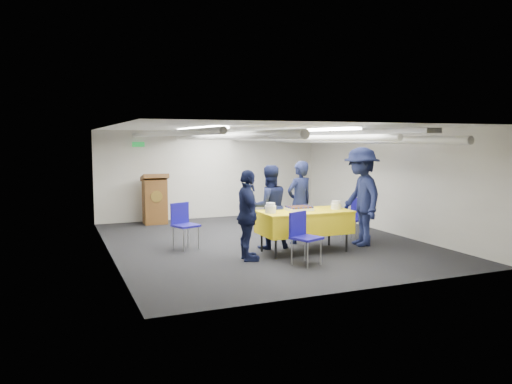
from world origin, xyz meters
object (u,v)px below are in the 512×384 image
serving_table (304,222)px  sailor_d (361,197)px  chair_right (356,215)px  sailor_b (269,207)px  sailor_a (300,202)px  sailor_c (248,215)px  chair_near (302,232)px  sheet_cake (299,208)px  podium (155,199)px  chair_left (183,221)px

serving_table → sailor_d: 1.36m
chair_right → sailor_b: sailor_b is taller
chair_right → sailor_a: (-1.21, 0.19, 0.29)m
sailor_b → sailor_c: size_ratio=1.02×
chair_near → sailor_a: sailor_a is taller
sheet_cake → podium: size_ratio=0.37×
chair_near → sailor_d: bearing=27.0°
chair_left → sailor_d: bearing=-17.6°
chair_left → sailor_c: bearing=-59.7°
chair_right → sailor_c: 2.81m
sailor_a → sailor_b: size_ratio=1.04×
serving_table → sailor_c: size_ratio=1.08×
chair_near → sailor_d: size_ratio=0.45×
sailor_a → sailor_b: (-0.75, -0.19, -0.03)m
serving_table → sheet_cake: size_ratio=3.66×
sheet_cake → serving_table: bearing=-26.4°
serving_table → chair_left: 2.30m
sailor_d → chair_right: bearing=165.4°
sailor_a → serving_table: bearing=55.4°
sheet_cake → sailor_a: size_ratio=0.28×
serving_table → sheet_cake: (-0.09, 0.04, 0.25)m
sailor_d → sheet_cake: bearing=-78.7°
serving_table → chair_near: bearing=-119.7°
sailor_b → sailor_c: bearing=50.2°
podium → sailor_b: size_ratio=0.79×
chair_near → sailor_b: sailor_b is taller
podium → chair_right: 4.98m
chair_right → sailor_c: size_ratio=0.56×
serving_table → sailor_c: (-1.21, -0.22, 0.22)m
chair_left → sailor_d: sailor_d is taller
serving_table → sailor_b: 0.75m
sailor_a → chair_left: bearing=-23.9°
serving_table → chair_right: (1.49, 0.53, -0.03)m
sheet_cake → chair_left: size_ratio=0.53×
sheet_cake → sailor_c: 1.15m
podium → chair_left: podium is taller
chair_left → sailor_a: sailor_a is taller
chair_right → sailor_b: (-1.96, 0.01, 0.26)m
sailor_b → sailor_d: bearing=170.2°
serving_table → sailor_c: sailor_c is taller
sailor_b → sheet_cake: bearing=132.2°
podium → sailor_c: size_ratio=0.80×
chair_near → chair_left: size_ratio=1.00×
chair_near → sheet_cake: bearing=66.3°
serving_table → chair_near: (-0.45, -0.80, -0.03)m
sheet_cake → sailor_d: 1.39m
sailor_b → chair_near: bearing=95.1°
podium → chair_right: podium is taller
serving_table → chair_right: size_ratio=1.93×
sailor_a → sailor_c: 1.76m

